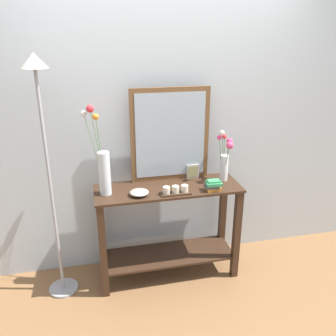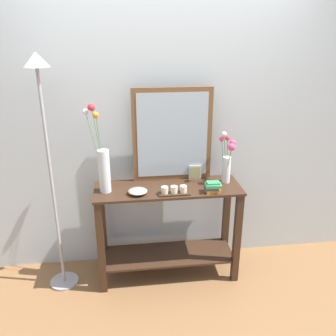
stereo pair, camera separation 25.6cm
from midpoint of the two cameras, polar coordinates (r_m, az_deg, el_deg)
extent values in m
cube|color=brown|center=(3.34, -2.29, -16.72)|extent=(7.00, 6.00, 0.02)
cube|color=#B2BCC1|center=(3.04, -3.82, 8.00)|extent=(6.40, 0.08, 2.70)
cube|color=#382316|center=(2.90, -2.53, -3.38)|extent=(1.20, 0.41, 0.02)
cube|color=#382316|center=(3.22, -2.35, -13.86)|extent=(1.14, 0.37, 0.02)
cube|color=#382316|center=(2.92, -13.00, -13.24)|extent=(0.06, 0.06, 0.83)
cube|color=#382316|center=(3.10, 8.68, -10.78)|extent=(0.06, 0.06, 0.83)
cube|color=#382316|center=(3.21, -13.08, -9.91)|extent=(0.06, 0.06, 0.83)
cube|color=#382316|center=(3.36, 6.63, -7.88)|extent=(0.06, 0.06, 0.83)
cube|color=brown|center=(2.93, -2.15, 5.32)|extent=(0.66, 0.03, 0.79)
cube|color=#9EADB7|center=(2.92, -2.10, 5.24)|extent=(0.58, 0.00, 0.71)
cylinder|color=silver|center=(2.78, -12.84, -0.93)|extent=(0.09, 0.09, 0.35)
cylinder|color=#4C753D|center=(2.73, -13.44, 1.91)|extent=(0.04, 0.04, 0.60)
sphere|color=orange|center=(2.67, -14.40, 8.02)|extent=(0.05, 0.05, 0.05)
cylinder|color=#4C753D|center=(2.80, -14.23, 2.31)|extent=(0.13, 0.13, 0.60)
sphere|color=silver|center=(2.78, -16.14, 8.43)|extent=(0.05, 0.05, 0.05)
cylinder|color=#4C753D|center=(2.77, -13.75, 2.64)|extent=(0.09, 0.10, 0.64)
sphere|color=red|center=(2.74, -15.19, 9.23)|extent=(0.06, 0.06, 0.06)
cylinder|color=silver|center=(3.01, 6.64, 0.01)|extent=(0.07, 0.07, 0.22)
cylinder|color=#4C753D|center=(3.03, 7.02, 1.37)|extent=(0.06, 0.04, 0.31)
sphere|color=#EA4275|center=(3.00, 7.54, 4.31)|extent=(0.05, 0.05, 0.05)
cylinder|color=#4C753D|center=(3.02, 6.71, 1.74)|extent=(0.01, 0.07, 0.35)
sphere|color=red|center=(3.00, 6.69, 5.07)|extent=(0.04, 0.04, 0.04)
cylinder|color=#4C753D|center=(2.96, 6.13, 1.53)|extent=(0.05, 0.02, 0.36)
sphere|color=#EA4275|center=(2.91, 5.83, 4.92)|extent=(0.04, 0.04, 0.04)
cylinder|color=#4C753D|center=(2.96, 6.48, 1.93)|extent=(0.05, 0.02, 0.41)
sphere|color=silver|center=(2.88, 6.23, 5.69)|extent=(0.04, 0.04, 0.04)
cylinder|color=#4C753D|center=(2.96, 6.98, 0.91)|extent=(0.02, 0.06, 0.31)
sphere|color=#EA4275|center=(2.89, 7.49, 3.63)|extent=(0.06, 0.06, 0.06)
cube|color=#382316|center=(2.78, -1.41, -4.14)|extent=(0.24, 0.09, 0.01)
cylinder|color=beige|center=(2.75, -2.93, -3.65)|extent=(0.06, 0.06, 0.05)
cylinder|color=beige|center=(2.76, -1.41, -3.51)|extent=(0.06, 0.06, 0.05)
cylinder|color=beige|center=(2.78, 0.09, -3.37)|extent=(0.06, 0.06, 0.05)
cube|color=#B7B2AD|center=(3.05, 1.65, -0.58)|extent=(0.11, 0.01, 0.12)
cube|color=#96935F|center=(3.05, 1.68, -0.62)|extent=(0.09, 0.00, 0.10)
cylinder|color=#9E9389|center=(2.77, -7.31, -4.38)|extent=(0.06, 0.06, 0.01)
ellipsoid|color=#9E9389|center=(2.76, -7.33, -3.98)|extent=(0.15, 0.15, 0.04)
cube|color=orange|center=(2.84, 4.80, -3.44)|extent=(0.12, 0.08, 0.03)
cube|color=#424247|center=(2.82, 4.54, -3.03)|extent=(0.11, 0.08, 0.02)
cube|color=#388E56|center=(2.82, 4.85, -2.57)|extent=(0.13, 0.10, 0.03)
cube|color=#388E56|center=(2.82, 4.83, -2.16)|extent=(0.10, 0.07, 0.02)
cylinder|color=#9E9EA3|center=(3.31, -18.77, -17.99)|extent=(0.24, 0.24, 0.02)
cylinder|color=#9E9EA3|center=(2.84, -20.89, -3.54)|extent=(0.02, 0.02, 1.79)
cone|color=beige|center=(2.62, -23.65, 15.67)|extent=(0.18, 0.18, 0.10)
camera|label=1|loc=(0.13, -92.59, -1.00)|focal=37.65mm
camera|label=2|loc=(0.13, 87.41, 1.00)|focal=37.65mm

